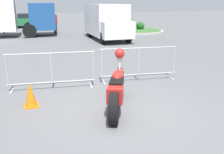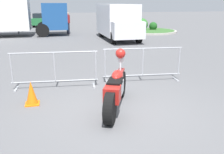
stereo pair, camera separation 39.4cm
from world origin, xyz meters
name	(u,v)px [view 1 (the left image)]	position (x,y,z in m)	size (l,w,h in m)	color
ground_plane	(118,111)	(0.00, 0.00, 0.00)	(120.00, 120.00, 0.00)	#5B5B5E
motorcycle	(117,88)	(0.03, 0.17, 0.50)	(1.09, 2.18, 1.30)	black
crowd_barrier_near	(51,70)	(-1.32, 2.02, 0.56)	(2.47, 0.66, 1.07)	#9EA0A5
crowd_barrier_far	(139,64)	(1.38, 2.02, 0.56)	(2.47, 0.66, 1.07)	#9EA0A5
delivery_van	(106,21)	(3.07, 11.34, 1.24)	(2.05, 5.02, 2.31)	silver
parked_car_green	(27,20)	(-2.14, 22.97, 0.69)	(2.08, 4.16, 1.36)	#236B38
pedestrian	(55,22)	(0.05, 15.34, 0.92)	(0.38, 0.38, 1.69)	#262838
planter_island	(134,28)	(6.74, 15.30, 0.26)	(4.69, 4.69, 1.11)	#ADA89E
traffic_cone	(30,95)	(-1.92, 0.88, 0.29)	(0.34, 0.34, 0.59)	orange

